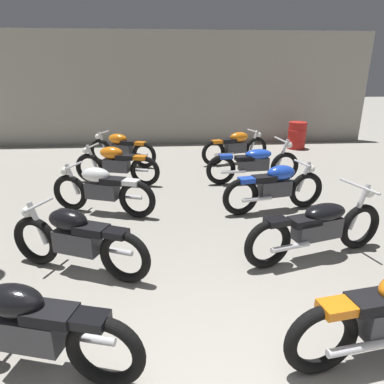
# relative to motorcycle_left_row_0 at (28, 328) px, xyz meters

# --- Properties ---
(back_wall) EXTENTS (13.06, 0.24, 3.60)m
(back_wall) POSITION_rel_motorcycle_left_row_0_xyz_m (1.57, 9.50, 1.34)
(back_wall) COLOR #9E998E
(back_wall) RESTS_ON ground
(motorcycle_left_row_0) EXTENTS (1.93, 0.69, 0.88)m
(motorcycle_left_row_0) POSITION_rel_motorcycle_left_row_0_xyz_m (0.00, 0.00, 0.00)
(motorcycle_left_row_0) COLOR black
(motorcycle_left_row_0) RESTS_ON ground
(motorcycle_left_row_1) EXTENTS (1.85, 0.88, 0.88)m
(motorcycle_left_row_1) POSITION_rel_motorcycle_left_row_0_xyz_m (0.04, 1.54, 0.00)
(motorcycle_left_row_1) COLOR black
(motorcycle_left_row_1) RESTS_ON ground
(motorcycle_left_row_2) EXTENTS (1.89, 0.79, 0.88)m
(motorcycle_left_row_2) POSITION_rel_motorcycle_left_row_0_xyz_m (0.04, 3.42, 0.00)
(motorcycle_left_row_2) COLOR black
(motorcycle_left_row_2) RESTS_ON ground
(motorcycle_left_row_3) EXTENTS (1.93, 0.70, 0.88)m
(motorcycle_left_row_3) POSITION_rel_motorcycle_left_row_0_xyz_m (0.08, 5.09, 0.00)
(motorcycle_left_row_3) COLOR black
(motorcycle_left_row_3) RESTS_ON ground
(motorcycle_left_row_4) EXTENTS (1.84, 0.90, 0.88)m
(motorcycle_left_row_4) POSITION_rel_motorcycle_left_row_0_xyz_m (0.02, 6.68, 0.00)
(motorcycle_left_row_4) COLOR black
(motorcycle_left_row_4) RESTS_ON ground
(motorcycle_right_row_1) EXTENTS (2.12, 0.86, 0.97)m
(motorcycle_right_row_1) POSITION_rel_motorcycle_left_row_0_xyz_m (3.16, 1.65, -0.01)
(motorcycle_right_row_1) COLOR black
(motorcycle_right_row_1) RESTS_ON ground
(motorcycle_right_row_2) EXTENTS (1.95, 0.64, 0.88)m
(motorcycle_right_row_2) POSITION_rel_motorcycle_left_row_0_xyz_m (3.09, 3.29, 0.00)
(motorcycle_right_row_2) COLOR black
(motorcycle_right_row_2) RESTS_ON ground
(motorcycle_right_row_3) EXTENTS (2.17, 0.68, 0.97)m
(motorcycle_right_row_3) POSITION_rel_motorcycle_left_row_0_xyz_m (3.14, 4.95, -0.01)
(motorcycle_right_row_3) COLOR black
(motorcycle_right_row_3) RESTS_ON ground
(motorcycle_right_row_4) EXTENTS (1.92, 0.74, 0.88)m
(motorcycle_right_row_4) POSITION_rel_motorcycle_left_row_0_xyz_m (3.07, 6.66, 0.00)
(motorcycle_right_row_4) COLOR black
(motorcycle_right_row_4) RESTS_ON ground
(oil_drum) EXTENTS (0.59, 0.59, 0.85)m
(oil_drum) POSITION_rel_motorcycle_left_row_0_xyz_m (5.40, 8.33, -0.03)
(oil_drum) COLOR red
(oil_drum) RESTS_ON ground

